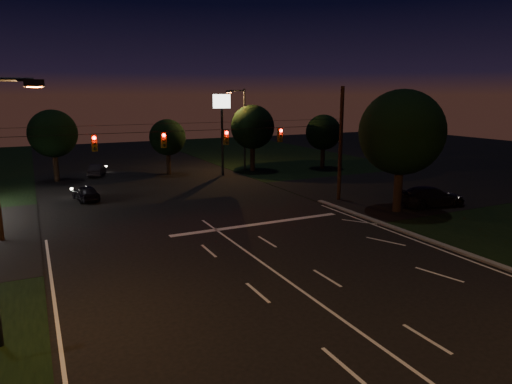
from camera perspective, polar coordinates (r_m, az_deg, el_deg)
ground at (r=19.35m, az=7.85°, el=-13.58°), size 140.00×140.00×0.00m
cross_street_right at (r=43.45m, az=18.00°, el=0.39°), size 20.00×16.00×0.02m
stop_bar at (r=30.09m, az=0.33°, el=-4.02°), size 12.00×0.50×0.01m
utility_pole_right at (r=37.59m, az=10.26°, el=-0.96°), size 0.30×0.30×9.00m
utility_pole_left at (r=30.58m, az=-29.15°, el=-5.34°), size 0.28×0.28×8.00m
signal_span at (r=31.09m, az=-7.54°, el=6.72°), size 24.00×0.40×1.56m
pole_sign_right at (r=47.89m, az=-4.29°, el=9.50°), size 1.80×0.30×8.40m
street_light_right_far at (r=51.06m, az=-1.72°, el=8.56°), size 2.20×0.35×9.00m
tree_right_near at (r=34.05m, az=17.57°, el=7.01°), size 6.00×6.00×8.76m
tree_far_b at (r=48.66m, az=-24.03°, el=6.62°), size 4.60×4.60×6.98m
tree_far_c at (r=49.40m, az=-11.01°, el=6.67°), size 3.80×3.80×5.86m
tree_far_d at (r=50.63m, az=-0.49°, el=8.07°), size 4.80×4.80×7.30m
tree_far_e at (r=52.96m, az=8.36°, el=7.34°), size 4.00×4.00×6.18m
car_oncoming_a at (r=39.07m, az=-20.52°, el=-0.10°), size 2.04×3.88×1.26m
car_oncoming_b at (r=50.76m, az=-19.26°, el=2.61°), size 2.37×3.93×1.22m
car_cross at (r=37.00m, az=21.01°, el=-0.56°), size 5.62×2.99×1.55m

